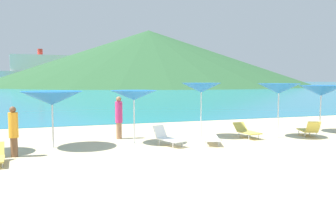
{
  "coord_description": "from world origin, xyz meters",
  "views": [
    {
      "loc": [
        -5.08,
        -10.81,
        2.52
      ],
      "look_at": [
        -0.3,
        2.87,
        1.2
      ],
      "focal_mm": 37.95,
      "sensor_mm": 36.0,
      "label": 1
    }
  ],
  "objects_px": {
    "beachgoer_1": "(13,130)",
    "umbrella_1": "(52,98)",
    "umbrella_4": "(279,89)",
    "lounge_chair_3": "(246,131)",
    "umbrella_2": "(134,95)",
    "beachgoer_0": "(119,116)",
    "cruise_ship": "(55,72)",
    "umbrella_3": "(201,88)",
    "lounge_chair_2": "(168,137)",
    "lounge_chair_5": "(309,129)",
    "lounge_chair_1": "(211,137)",
    "umbrella_5": "(321,91)"
  },
  "relations": [
    {
      "from": "lounge_chair_1",
      "to": "umbrella_1",
      "type": "bearing_deg",
      "value": -171.06
    },
    {
      "from": "lounge_chair_2",
      "to": "lounge_chair_3",
      "type": "height_order",
      "value": "lounge_chair_2"
    },
    {
      "from": "beachgoer_0",
      "to": "cruise_ship",
      "type": "bearing_deg",
      "value": 32.3
    },
    {
      "from": "umbrella_5",
      "to": "lounge_chair_1",
      "type": "height_order",
      "value": "umbrella_5"
    },
    {
      "from": "umbrella_2",
      "to": "lounge_chair_5",
      "type": "xyz_separation_m",
      "value": [
        7.73,
        -0.91,
        -1.59
      ]
    },
    {
      "from": "umbrella_2",
      "to": "lounge_chair_3",
      "type": "height_order",
      "value": "umbrella_2"
    },
    {
      "from": "umbrella_1",
      "to": "lounge_chair_1",
      "type": "height_order",
      "value": "umbrella_1"
    },
    {
      "from": "lounge_chair_2",
      "to": "beachgoer_0",
      "type": "bearing_deg",
      "value": 102.93
    },
    {
      "from": "beachgoer_1",
      "to": "umbrella_1",
      "type": "bearing_deg",
      "value": -8.96
    },
    {
      "from": "umbrella_3",
      "to": "lounge_chair_5",
      "type": "distance_m",
      "value": 5.17
    },
    {
      "from": "lounge_chair_5",
      "to": "lounge_chair_3",
      "type": "bearing_deg",
      "value": 7.59
    },
    {
      "from": "lounge_chair_3",
      "to": "lounge_chair_5",
      "type": "relative_size",
      "value": 0.93
    },
    {
      "from": "umbrella_2",
      "to": "lounge_chair_5",
      "type": "relative_size",
      "value": 1.37
    },
    {
      "from": "lounge_chair_3",
      "to": "beachgoer_1",
      "type": "distance_m",
      "value": 9.31
    },
    {
      "from": "lounge_chair_1",
      "to": "lounge_chair_5",
      "type": "relative_size",
      "value": 1.16
    },
    {
      "from": "umbrella_1",
      "to": "beachgoer_1",
      "type": "distance_m",
      "value": 1.99
    },
    {
      "from": "umbrella_2",
      "to": "beachgoer_0",
      "type": "distance_m",
      "value": 1.66
    },
    {
      "from": "umbrella_5",
      "to": "lounge_chair_2",
      "type": "xyz_separation_m",
      "value": [
        -8.05,
        -0.85,
        -1.69
      ]
    },
    {
      "from": "umbrella_4",
      "to": "lounge_chair_3",
      "type": "relative_size",
      "value": 1.66
    },
    {
      "from": "umbrella_4",
      "to": "beachgoer_1",
      "type": "height_order",
      "value": "umbrella_4"
    },
    {
      "from": "umbrella_3",
      "to": "lounge_chair_2",
      "type": "xyz_separation_m",
      "value": [
        -2.01,
        -1.36,
        -1.86
      ]
    },
    {
      "from": "beachgoer_0",
      "to": "beachgoer_1",
      "type": "relative_size",
      "value": 1.09
    },
    {
      "from": "umbrella_1",
      "to": "umbrella_3",
      "type": "relative_size",
      "value": 0.94
    },
    {
      "from": "umbrella_4",
      "to": "beachgoer_0",
      "type": "distance_m",
      "value": 7.01
    },
    {
      "from": "umbrella_4",
      "to": "umbrella_5",
      "type": "distance_m",
      "value": 2.94
    },
    {
      "from": "umbrella_5",
      "to": "lounge_chair_2",
      "type": "height_order",
      "value": "umbrella_5"
    },
    {
      "from": "lounge_chair_2",
      "to": "cruise_ship",
      "type": "relative_size",
      "value": 0.03
    },
    {
      "from": "lounge_chair_1",
      "to": "lounge_chair_5",
      "type": "xyz_separation_m",
      "value": [
        4.87,
        0.13,
        0.04
      ]
    },
    {
      "from": "umbrella_4",
      "to": "umbrella_2",
      "type": "bearing_deg",
      "value": 174.29
    },
    {
      "from": "lounge_chair_1",
      "to": "umbrella_2",
      "type": "bearing_deg",
      "value": -179.76
    },
    {
      "from": "umbrella_1",
      "to": "umbrella_5",
      "type": "relative_size",
      "value": 0.99
    },
    {
      "from": "umbrella_1",
      "to": "cruise_ship",
      "type": "bearing_deg",
      "value": 88.23
    },
    {
      "from": "lounge_chair_3",
      "to": "umbrella_2",
      "type": "bearing_deg",
      "value": 172.66
    },
    {
      "from": "lounge_chair_3",
      "to": "lounge_chair_2",
      "type": "bearing_deg",
      "value": -175.46
    },
    {
      "from": "lounge_chair_5",
      "to": "beachgoer_1",
      "type": "xyz_separation_m",
      "value": [
        -12.04,
        -0.18,
        0.56
      ]
    },
    {
      "from": "umbrella_1",
      "to": "lounge_chair_3",
      "type": "relative_size",
      "value": 1.57
    },
    {
      "from": "umbrella_1",
      "to": "lounge_chair_3",
      "type": "xyz_separation_m",
      "value": [
        8.01,
        -0.39,
        -1.54
      ]
    },
    {
      "from": "umbrella_2",
      "to": "umbrella_3",
      "type": "bearing_deg",
      "value": 9.12
    },
    {
      "from": "umbrella_1",
      "to": "beachgoer_0",
      "type": "xyz_separation_m",
      "value": [
        2.71,
        1.19,
        -0.87
      ]
    },
    {
      "from": "umbrella_3",
      "to": "beachgoer_0",
      "type": "height_order",
      "value": "umbrella_3"
    },
    {
      "from": "umbrella_2",
      "to": "umbrella_5",
      "type": "distance_m",
      "value": 9.16
    },
    {
      "from": "umbrella_4",
      "to": "beachgoer_1",
      "type": "xyz_separation_m",
      "value": [
        -10.59,
        -0.45,
        -1.25
      ]
    },
    {
      "from": "umbrella_1",
      "to": "umbrella_5",
      "type": "height_order",
      "value": "umbrella_5"
    },
    {
      "from": "lounge_chair_5",
      "to": "beachgoer_0",
      "type": "relative_size",
      "value": 0.85
    },
    {
      "from": "cruise_ship",
      "to": "umbrella_1",
      "type": "bearing_deg",
      "value": -96.68
    },
    {
      "from": "umbrella_2",
      "to": "umbrella_4",
      "type": "xyz_separation_m",
      "value": [
        6.29,
        -0.63,
        0.22
      ]
    },
    {
      "from": "umbrella_4",
      "to": "cruise_ship",
      "type": "distance_m",
      "value": 180.56
    },
    {
      "from": "umbrella_4",
      "to": "umbrella_5",
      "type": "xyz_separation_m",
      "value": [
        2.87,
        0.62,
        -0.13
      ]
    },
    {
      "from": "umbrella_3",
      "to": "lounge_chair_2",
      "type": "relative_size",
      "value": 1.58
    },
    {
      "from": "lounge_chair_3",
      "to": "beachgoer_0",
      "type": "xyz_separation_m",
      "value": [
        -5.29,
        1.58,
        0.67
      ]
    }
  ]
}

